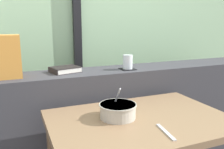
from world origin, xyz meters
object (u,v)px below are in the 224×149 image
at_px(juice_glass, 128,63).
at_px(fork_utensil, 166,132).
at_px(breakfast_table, 141,142).
at_px(soup_bowl, 118,111).
at_px(closed_book, 65,70).
at_px(coaster_square, 128,69).

distance_m(juice_glass, fork_utensil, 0.74).
bearing_deg(breakfast_table, fork_utensil, -83.11).
relative_size(breakfast_table, soup_bowl, 4.81).
bearing_deg(juice_glass, soup_bowl, -121.53).
distance_m(closed_book, soup_bowl, 0.57).
height_order(juice_glass, closed_book, juice_glass).
height_order(breakfast_table, fork_utensil, fork_utensil).
xyz_separation_m(breakfast_table, fork_utensil, (0.02, -0.18, 0.13)).
height_order(breakfast_table, closed_book, closed_book).
relative_size(coaster_square, fork_utensil, 0.59).
relative_size(juice_glass, closed_book, 0.47).
height_order(juice_glass, fork_utensil, juice_glass).
bearing_deg(juice_glass, breakfast_table, -108.32).
height_order(coaster_square, juice_glass, juice_glass).
relative_size(closed_book, soup_bowl, 1.10).
bearing_deg(juice_glass, fork_utensil, -101.93).
distance_m(closed_book, fork_utensil, 0.84).
xyz_separation_m(soup_bowl, fork_utensil, (0.13, -0.24, -0.03)).
height_order(breakfast_table, soup_bowl, soup_bowl).
relative_size(soup_bowl, fork_utensil, 1.15).
xyz_separation_m(breakfast_table, soup_bowl, (-0.11, 0.06, 0.17)).
bearing_deg(fork_utensil, breakfast_table, 105.17).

